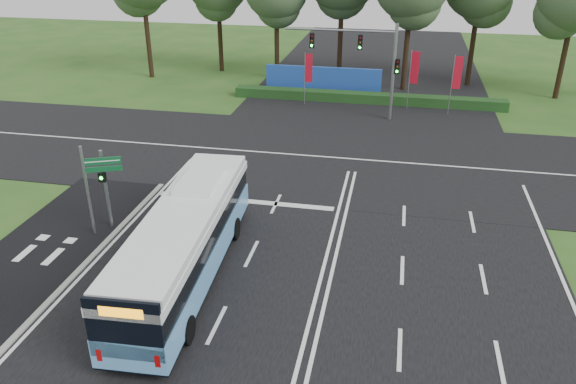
# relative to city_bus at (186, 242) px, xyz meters

# --- Properties ---
(ground) EXTENTS (120.00, 120.00, 0.00)m
(ground) POSITION_rel_city_bus_xyz_m (5.38, 2.30, -1.75)
(ground) COLOR #26501A
(ground) RESTS_ON ground
(road_main) EXTENTS (20.00, 120.00, 0.04)m
(road_main) POSITION_rel_city_bus_xyz_m (5.38, 2.30, -1.73)
(road_main) COLOR black
(road_main) RESTS_ON ground
(road_cross) EXTENTS (120.00, 14.00, 0.05)m
(road_cross) POSITION_rel_city_bus_xyz_m (5.38, 14.30, -1.72)
(road_cross) COLOR black
(road_cross) RESTS_ON ground
(bike_path) EXTENTS (5.00, 18.00, 0.06)m
(bike_path) POSITION_rel_city_bus_xyz_m (-7.12, -0.70, -1.72)
(bike_path) COLOR black
(bike_path) RESTS_ON ground
(kerb_strip) EXTENTS (0.25, 18.00, 0.12)m
(kerb_strip) POSITION_rel_city_bus_xyz_m (-4.72, -0.70, -1.69)
(kerb_strip) COLOR gray
(kerb_strip) RESTS_ON ground
(city_bus) EXTENTS (3.18, 12.21, 3.47)m
(city_bus) POSITION_rel_city_bus_xyz_m (0.00, 0.00, 0.00)
(city_bus) COLOR #5C9ED7
(city_bus) RESTS_ON ground
(pedestrian_signal) EXTENTS (0.33, 0.44, 3.99)m
(pedestrian_signal) POSITION_rel_city_bus_xyz_m (-5.19, 3.32, 0.43)
(pedestrian_signal) COLOR gray
(pedestrian_signal) RESTS_ON ground
(street_sign) EXTENTS (1.61, 0.74, 4.44)m
(street_sign) POSITION_rel_city_bus_xyz_m (-5.35, 2.75, 1.02)
(street_sign) COLOR gray
(street_sign) RESTS_ON ground
(banner_flag_left) EXTENTS (0.62, 0.07, 4.19)m
(banner_flag_left) POSITION_rel_city_bus_xyz_m (0.68, 25.32, 1.00)
(banner_flag_left) COLOR gray
(banner_flag_left) RESTS_ON ground
(banner_flag_mid) EXTENTS (0.68, 0.18, 4.63)m
(banner_flag_mid) POSITION_rel_city_bus_xyz_m (8.85, 25.75, 1.27)
(banner_flag_mid) COLOR gray
(banner_flag_mid) RESTS_ON ground
(banner_flag_right) EXTENTS (0.68, 0.07, 4.57)m
(banner_flag_right) POSITION_rel_city_bus_xyz_m (11.99, 24.91, 1.24)
(banner_flag_right) COLOR gray
(banner_flag_right) RESTS_ON ground
(traffic_light_gantry) EXTENTS (8.41, 0.28, 7.00)m
(traffic_light_gantry) POSITION_rel_city_bus_xyz_m (5.59, 22.80, 2.92)
(traffic_light_gantry) COLOR gray
(traffic_light_gantry) RESTS_ON ground
(hedge) EXTENTS (22.00, 1.20, 0.80)m
(hedge) POSITION_rel_city_bus_xyz_m (5.38, 26.80, -1.35)
(hedge) COLOR #183B15
(hedge) RESTS_ON ground
(blue_hoarding) EXTENTS (10.00, 0.30, 2.20)m
(blue_hoarding) POSITION_rel_city_bus_xyz_m (1.38, 29.30, -0.65)
(blue_hoarding) COLOR #1F48A8
(blue_hoarding) RESTS_ON ground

